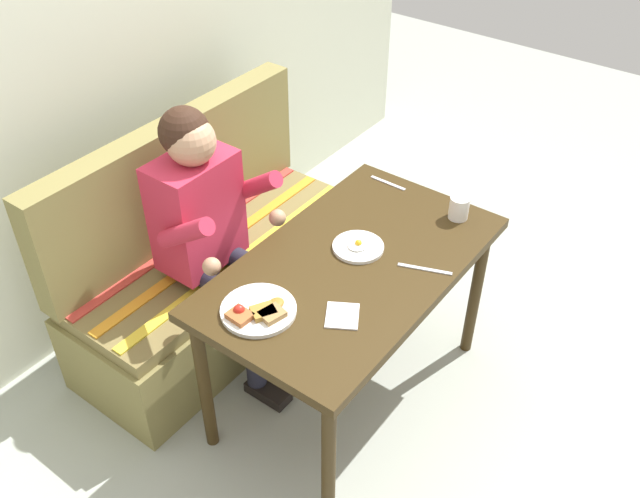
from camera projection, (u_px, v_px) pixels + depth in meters
name	position (u px, v px, depth m)	size (l,w,h in m)	color
ground_plane	(348.00, 391.00, 3.05)	(8.00, 8.00, 0.00)	#A3A99D
back_wall	(99.00, 34.00, 2.84)	(4.40, 0.10, 2.60)	beige
table	(352.00, 279.00, 2.65)	(1.20, 0.70, 0.73)	#36260F
couch	(213.00, 265.00, 3.21)	(1.44, 0.56, 1.00)	olive
person	(210.00, 221.00, 2.78)	(0.45, 0.61, 1.21)	#C22841
plate_breakfast	(258.00, 310.00, 2.38)	(0.26, 0.26, 0.05)	white
plate_eggs	(358.00, 247.00, 2.66)	(0.20, 0.20, 0.04)	white
coffee_mug	(459.00, 207.00, 2.79)	(0.12, 0.08, 0.10)	white
napkin	(342.00, 316.00, 2.37)	(0.13, 0.11, 0.01)	silver
fork	(388.00, 183.00, 3.01)	(0.01, 0.17, 0.01)	silver
knife	(425.00, 269.00, 2.56)	(0.01, 0.20, 0.01)	silver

